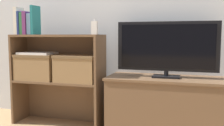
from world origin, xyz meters
TOP-DOWN VIEW (x-y plane):
  - tv_stand at (0.45, 0.19)m, footprint 0.97×0.41m
  - tv at (0.45, 0.19)m, footprint 0.81×0.14m
  - bookshelf_lower_tier at (-0.51, 0.19)m, footprint 0.82×0.28m
  - bookshelf_upper_tier at (-0.51, 0.19)m, footprint 0.82×0.28m
  - book_ivory at (-0.87, 0.10)m, footprint 0.03×0.12m
  - book_navy at (-0.84, 0.10)m, footprint 0.02×0.12m
  - book_forest at (-0.81, 0.10)m, footprint 0.03×0.12m
  - book_plum at (-0.77, 0.10)m, footprint 0.03×0.15m
  - book_skyblue at (-0.73, 0.10)m, footprint 0.04×0.14m
  - book_teal at (-0.70, 0.10)m, footprint 0.02×0.14m
  - baby_monitor at (-0.15, 0.14)m, footprint 0.05×0.03m
  - storage_basket_left at (-0.70, 0.12)m, footprint 0.37×0.24m
  - storage_basket_right at (-0.31, 0.12)m, footprint 0.37×0.24m
  - laptop at (-0.70, 0.12)m, footprint 0.31×0.22m

SIDE VIEW (x-z plane):
  - tv_stand at x=0.45m, z-range 0.00..0.46m
  - bookshelf_lower_tier at x=-0.51m, z-range 0.05..0.46m
  - storage_basket_left at x=-0.70m, z-range 0.41..0.64m
  - storage_basket_right at x=-0.31m, z-range 0.41..0.64m
  - laptop at x=-0.70m, z-range 0.63..0.66m
  - bookshelf_upper_tier at x=-0.51m, z-range 0.46..0.87m
  - tv at x=0.45m, z-range 0.48..0.93m
  - baby_monitor at x=-0.15m, z-range 0.80..0.94m
  - book_skyblue at x=-0.73m, z-range 0.81..1.00m
  - book_forest at x=-0.81m, z-range 0.81..1.01m
  - book_plum at x=-0.77m, z-range 0.81..1.02m
  - book_navy at x=-0.84m, z-range 0.81..1.02m
  - book_ivory at x=-0.87m, z-range 0.81..1.06m
  - book_teal at x=-0.70m, z-range 0.81..1.07m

